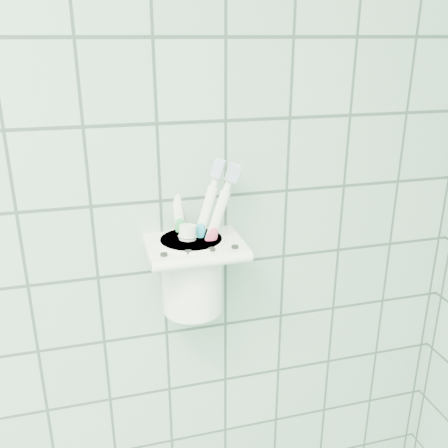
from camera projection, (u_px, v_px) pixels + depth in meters
name	position (u px, v px, depth m)	size (l,w,h in m)	color
holder_bracket	(195.00, 247.00, 0.71)	(0.14, 0.11, 0.04)	white
cup	(192.00, 272.00, 0.73)	(0.10, 0.10, 0.11)	white
toothbrush_pink	(189.00, 233.00, 0.72)	(0.03, 0.06, 0.22)	white
toothbrush_blue	(177.00, 235.00, 0.71)	(0.07, 0.03, 0.23)	white
toothbrush_orange	(184.00, 239.00, 0.69)	(0.08, 0.03, 0.22)	white
toothpaste_tube	(184.00, 263.00, 0.71)	(0.04, 0.03, 0.13)	silver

